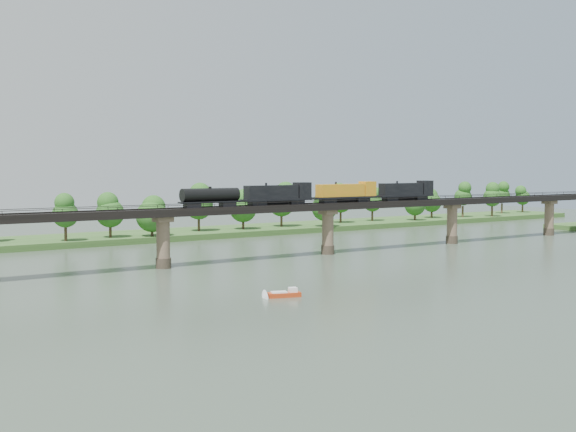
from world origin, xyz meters
TOP-DOWN VIEW (x-y plane):
  - ground at (0.00, 0.00)m, footprint 400.00×400.00m
  - far_bank at (0.00, 85.00)m, footprint 300.00×24.00m
  - bridge at (0.00, 30.00)m, footprint 236.00×30.00m
  - bridge_superstructure at (0.00, 30.00)m, footprint 220.00×4.90m
  - far_treeline at (-8.21, 80.52)m, footprint 289.06×17.54m
  - freight_train at (-1.16, 30.00)m, footprint 68.32×2.66m
  - motorboat at (-38.00, -8.76)m, footprint 5.25×3.20m

SIDE VIEW (x-z plane):
  - ground at x=0.00m, z-range 0.00..0.00m
  - motorboat at x=-38.00m, z-range -0.22..1.17m
  - far_bank at x=0.00m, z-range 0.00..1.60m
  - bridge at x=0.00m, z-range -0.29..11.21m
  - far_treeline at x=-8.21m, z-range 2.03..15.63m
  - bridge_superstructure at x=0.00m, z-range 11.42..12.17m
  - freight_train at x=-1.16m, z-range 11.39..16.10m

